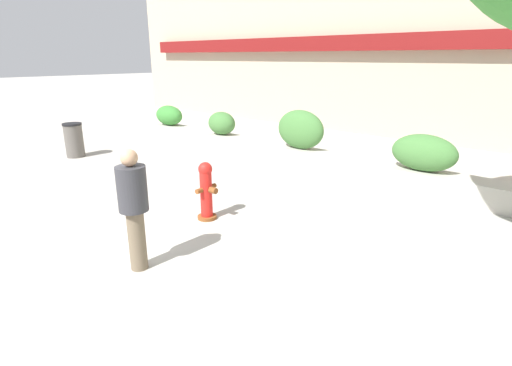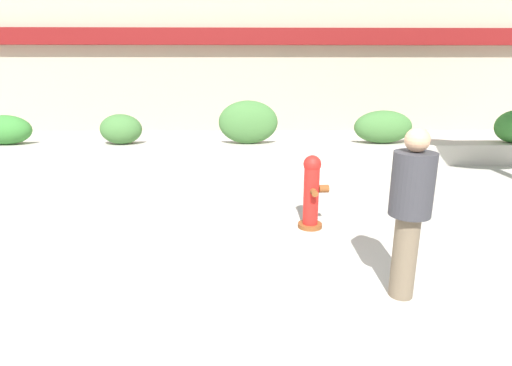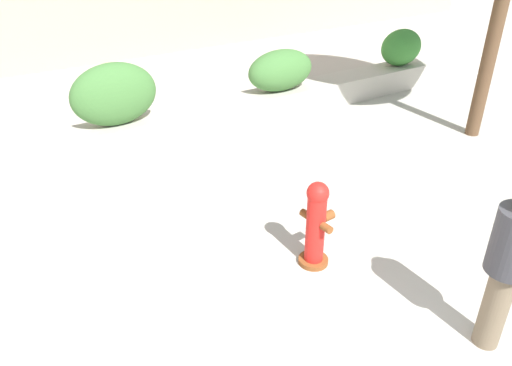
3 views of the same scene
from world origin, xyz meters
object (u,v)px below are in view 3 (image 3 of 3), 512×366
fire_hydrant (316,224)px  pedestrian (509,261)px  hedge_bush_2 (114,94)px  hedge_bush_4 (401,47)px  hedge_bush_3 (281,70)px

fire_hydrant → pedestrian: pedestrian is taller
hedge_bush_2 → hedge_bush_4: 6.54m
hedge_bush_2 → hedge_bush_3: size_ratio=1.01×
hedge_bush_2 → hedge_bush_4: bearing=0.0°
hedge_bush_3 → hedge_bush_4: 3.27m
hedge_bush_3 → hedge_bush_4: bearing=0.0°
hedge_bush_4 → pedestrian: size_ratio=0.60×
hedge_bush_4 → pedestrian: (-4.98, -6.01, 0.09)m
fire_hydrant → hedge_bush_3: bearing=60.4°
hedge_bush_3 → pedestrian: pedestrian is taller
hedge_bush_2 → hedge_bush_3: hedge_bush_2 is taller
hedge_bush_2 → hedge_bush_4: (6.54, 0.00, -0.12)m
hedge_bush_2 → hedge_bush_3: 3.27m
hedge_bush_3 → hedge_bush_4: hedge_bush_4 is taller
hedge_bush_4 → hedge_bush_3: bearing=180.0°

